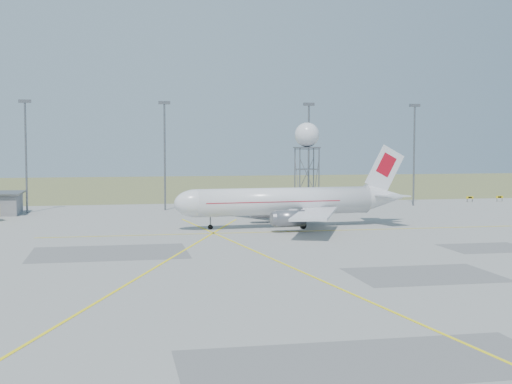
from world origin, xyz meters
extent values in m
plane|color=#A4A49E|center=(0.00, 0.00, 0.00)|extent=(400.00, 400.00, 0.00)
cube|color=olive|center=(0.00, 140.00, 0.01)|extent=(400.00, 120.00, 0.03)
cylinder|color=slate|center=(-35.00, 66.00, 10.00)|extent=(0.36, 0.36, 20.00)
cube|color=slate|center=(-35.00, 66.00, 20.20)|extent=(2.20, 0.50, 0.60)
cylinder|color=slate|center=(-10.00, 66.00, 10.00)|extent=(0.36, 0.36, 20.00)
cube|color=slate|center=(-10.00, 66.00, 20.20)|extent=(2.20, 0.50, 0.60)
cylinder|color=slate|center=(18.00, 66.00, 10.00)|extent=(0.36, 0.36, 20.00)
cube|color=slate|center=(18.00, 66.00, 20.20)|extent=(2.20, 0.50, 0.60)
cylinder|color=slate|center=(40.00, 66.00, 10.00)|extent=(0.36, 0.36, 20.00)
cube|color=slate|center=(40.00, 66.00, 20.20)|extent=(2.20, 0.50, 0.60)
cylinder|color=black|center=(55.00, 72.00, 0.40)|extent=(0.10, 0.10, 0.80)
cylinder|color=black|center=(56.20, 72.00, 0.40)|extent=(0.10, 0.10, 0.80)
cube|color=yellow|center=(55.60, 72.00, 0.95)|extent=(1.60, 0.15, 0.50)
cube|color=black|center=(55.60, 71.92, 0.95)|extent=(0.80, 0.03, 0.30)
cylinder|color=black|center=(62.00, 72.00, 0.40)|extent=(0.10, 0.10, 0.80)
cylinder|color=black|center=(63.20, 72.00, 0.40)|extent=(0.10, 0.10, 0.80)
cube|color=yellow|center=(62.60, 72.00, 0.95)|extent=(1.60, 0.15, 0.50)
cube|color=black|center=(62.60, 71.92, 0.95)|extent=(0.80, 0.03, 0.30)
cylinder|color=silver|center=(5.74, 35.50, 3.92)|extent=(27.01, 5.96, 4.12)
ellipsoid|color=silver|center=(-7.62, 34.57, 3.92)|extent=(6.86, 4.57, 4.12)
cube|color=black|center=(-8.85, 34.49, 4.53)|extent=(1.71, 2.37, 1.01)
cone|color=silver|center=(22.19, 36.63, 4.22)|extent=(6.45, 4.54, 4.12)
cube|color=silver|center=(22.19, 36.63, 8.55)|extent=(6.61, 0.76, 7.75)
cube|color=#B00B1B|center=(22.40, 36.65, 9.27)|extent=(3.57, 0.59, 3.98)
cube|color=silver|center=(21.45, 39.89, 4.74)|extent=(3.68, 5.88, 0.19)
cube|color=silver|center=(21.90, 33.31, 4.74)|extent=(3.68, 5.88, 0.19)
cube|color=silver|center=(6.65, 44.85, 2.88)|extent=(12.52, 16.75, 0.37)
cube|color=silver|center=(7.93, 26.35, 2.88)|extent=(10.77, 17.14, 0.37)
cylinder|color=slate|center=(4.30, 41.39, 1.96)|extent=(4.48, 2.66, 2.37)
cylinder|color=slate|center=(5.13, 29.46, 1.96)|extent=(4.48, 2.66, 2.37)
cube|color=#B00B1B|center=(3.69, 35.35, 4.02)|extent=(20.84, 5.57, 0.12)
cylinder|color=black|center=(-5.56, 34.71, 0.46)|extent=(0.77, 0.77, 0.93)
cube|color=black|center=(7.80, 35.64, 0.46)|extent=(1.45, 6.24, 0.93)
cylinder|color=slate|center=(7.80, 35.64, 0.93)|extent=(0.26, 0.26, 1.85)
cylinder|color=slate|center=(13.97, 57.42, 5.91)|extent=(0.22, 0.22, 11.83)
cylinder|color=slate|center=(17.61, 57.42, 5.91)|extent=(0.22, 0.22, 11.83)
cylinder|color=slate|center=(17.61, 61.06, 5.91)|extent=(0.22, 0.22, 11.83)
cylinder|color=slate|center=(13.97, 61.06, 5.91)|extent=(0.22, 0.22, 11.83)
cube|color=slate|center=(15.79, 59.24, 11.83)|extent=(4.24, 4.24, 0.23)
sphere|color=silver|center=(15.79, 59.24, 14.19)|extent=(4.55, 4.55, 4.55)
camera|label=1|loc=(-19.26, -68.66, 12.81)|focal=50.00mm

